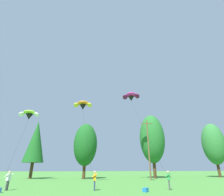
{
  "coord_description": "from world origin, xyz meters",
  "views": [
    {
      "loc": [
        -0.08,
        4.48,
        1.98
      ],
      "look_at": [
        2.63,
        25.99,
        10.53
      ],
      "focal_mm": 28.42,
      "sensor_mm": 36.0,
      "label": 1
    }
  ],
  "objects_px": {
    "kite_flyer_far": "(169,179)",
    "backpack": "(0,190)",
    "utility_pole": "(149,147)",
    "parafoil_kite_mid_orange": "(83,105)",
    "parafoil_kite_high_lime_white": "(29,114)",
    "kite_flyer_near": "(8,179)",
    "picnic_cooler": "(146,190)",
    "kite_flyer_mid": "(95,179)",
    "parafoil_kite_far_magenta": "(131,97)"
  },
  "relations": [
    {
      "from": "kite_flyer_far",
      "to": "picnic_cooler",
      "type": "distance_m",
      "value": 3.15
    },
    {
      "from": "kite_flyer_near",
      "to": "parafoil_kite_mid_orange",
      "type": "distance_m",
      "value": 14.53
    },
    {
      "from": "kite_flyer_mid",
      "to": "picnic_cooler",
      "type": "relative_size",
      "value": 3.25
    },
    {
      "from": "kite_flyer_far",
      "to": "picnic_cooler",
      "type": "relative_size",
      "value": 3.25
    },
    {
      "from": "utility_pole",
      "to": "kite_flyer_far",
      "type": "xyz_separation_m",
      "value": [
        -2.83,
        -13.76,
        -4.45
      ]
    },
    {
      "from": "kite_flyer_near",
      "to": "parafoil_kite_high_lime_white",
      "type": "relative_size",
      "value": 0.12
    },
    {
      "from": "picnic_cooler",
      "to": "parafoil_kite_high_lime_white",
      "type": "bearing_deg",
      "value": 90.48
    },
    {
      "from": "kite_flyer_far",
      "to": "backpack",
      "type": "height_order",
      "value": "kite_flyer_far"
    },
    {
      "from": "parafoil_kite_mid_orange",
      "to": "parafoil_kite_high_lime_white",
      "type": "bearing_deg",
      "value": 152.59
    },
    {
      "from": "utility_pole",
      "to": "parafoil_kite_far_magenta",
      "type": "height_order",
      "value": "parafoil_kite_far_magenta"
    },
    {
      "from": "kite_flyer_far",
      "to": "kite_flyer_near",
      "type": "bearing_deg",
      "value": 174.42
    },
    {
      "from": "kite_flyer_mid",
      "to": "kite_flyer_far",
      "type": "distance_m",
      "value": 7.17
    },
    {
      "from": "kite_flyer_mid",
      "to": "kite_flyer_far",
      "type": "xyz_separation_m",
      "value": [
        7.15,
        -0.41,
        0.0
      ]
    },
    {
      "from": "parafoil_kite_high_lime_white",
      "to": "picnic_cooler",
      "type": "relative_size",
      "value": 26.1
    },
    {
      "from": "kite_flyer_mid",
      "to": "kite_flyer_far",
      "type": "bearing_deg",
      "value": -3.28
    },
    {
      "from": "backpack",
      "to": "kite_flyer_near",
      "type": "bearing_deg",
      "value": -27.57
    },
    {
      "from": "kite_flyer_near",
      "to": "parafoil_kite_high_lime_white",
      "type": "distance_m",
      "value": 16.79
    },
    {
      "from": "kite_flyer_near",
      "to": "kite_flyer_far",
      "type": "distance_m",
      "value": 15.37
    },
    {
      "from": "parafoil_kite_mid_orange",
      "to": "backpack",
      "type": "relative_size",
      "value": 26.47
    },
    {
      "from": "backpack",
      "to": "picnic_cooler",
      "type": "xyz_separation_m",
      "value": [
        12.43,
        -1.11,
        -0.03
      ]
    },
    {
      "from": "parafoil_kite_high_lime_white",
      "to": "utility_pole",
      "type": "bearing_deg",
      "value": -2.01
    },
    {
      "from": "parafoil_kite_high_lime_white",
      "to": "picnic_cooler",
      "type": "bearing_deg",
      "value": -44.43
    },
    {
      "from": "utility_pole",
      "to": "kite_flyer_mid",
      "type": "xyz_separation_m",
      "value": [
        -9.98,
        -13.35,
        -4.45
      ]
    },
    {
      "from": "kite_flyer_near",
      "to": "picnic_cooler",
      "type": "bearing_deg",
      "value": -12.42
    },
    {
      "from": "utility_pole",
      "to": "kite_flyer_near",
      "type": "relative_size",
      "value": 6.13
    },
    {
      "from": "kite_flyer_far",
      "to": "parafoil_kite_high_lime_white",
      "type": "bearing_deg",
      "value": 142.42
    },
    {
      "from": "kite_flyer_mid",
      "to": "kite_flyer_far",
      "type": "height_order",
      "value": "same"
    },
    {
      "from": "kite_flyer_near",
      "to": "parafoil_kite_high_lime_white",
      "type": "bearing_deg",
      "value": 105.3
    },
    {
      "from": "kite_flyer_mid",
      "to": "parafoil_kite_mid_orange",
      "type": "bearing_deg",
      "value": 102.29
    },
    {
      "from": "parafoil_kite_far_magenta",
      "to": "kite_flyer_near",
      "type": "bearing_deg",
      "value": -140.19
    },
    {
      "from": "parafoil_kite_far_magenta",
      "to": "picnic_cooler",
      "type": "height_order",
      "value": "parafoil_kite_far_magenta"
    },
    {
      "from": "kite_flyer_near",
      "to": "parafoil_kite_far_magenta",
      "type": "xyz_separation_m",
      "value": [
        15.45,
        12.88,
        14.36
      ]
    },
    {
      "from": "parafoil_kite_mid_orange",
      "to": "backpack",
      "type": "bearing_deg",
      "value": -122.2
    },
    {
      "from": "utility_pole",
      "to": "parafoil_kite_mid_orange",
      "type": "bearing_deg",
      "value": -160.27
    },
    {
      "from": "kite_flyer_far",
      "to": "parafoil_kite_high_lime_white",
      "type": "xyz_separation_m",
      "value": [
        -18.86,
        14.52,
        9.99
      ]
    },
    {
      "from": "parafoil_kite_mid_orange",
      "to": "kite_flyer_far",
      "type": "bearing_deg",
      "value": -46.05
    },
    {
      "from": "utility_pole",
      "to": "backpack",
      "type": "bearing_deg",
      "value": -142.32
    },
    {
      "from": "parafoil_kite_far_magenta",
      "to": "backpack",
      "type": "xyz_separation_m",
      "value": [
        -15.34,
        -14.53,
        -15.16
      ]
    },
    {
      "from": "kite_flyer_far",
      "to": "picnic_cooler",
      "type": "bearing_deg",
      "value": -155.33
    },
    {
      "from": "kite_flyer_far",
      "to": "parafoil_kite_high_lime_white",
      "type": "relative_size",
      "value": 0.12
    },
    {
      "from": "kite_flyer_mid",
      "to": "kite_flyer_far",
      "type": "relative_size",
      "value": 1.0
    },
    {
      "from": "parafoil_kite_high_lime_white",
      "to": "parafoil_kite_mid_orange",
      "type": "relative_size",
      "value": 1.28
    },
    {
      "from": "kite_flyer_far",
      "to": "parafoil_kite_high_lime_white",
      "type": "distance_m",
      "value": 25.81
    },
    {
      "from": "backpack",
      "to": "utility_pole",
      "type": "bearing_deg",
      "value": -83.7
    },
    {
      "from": "kite_flyer_mid",
      "to": "parafoil_kite_far_magenta",
      "type": "height_order",
      "value": "parafoil_kite_far_magenta"
    },
    {
      "from": "parafoil_kite_mid_orange",
      "to": "picnic_cooler",
      "type": "relative_size",
      "value": 20.36
    },
    {
      "from": "utility_pole",
      "to": "parafoil_kite_high_lime_white",
      "type": "distance_m",
      "value": 22.4
    },
    {
      "from": "utility_pole",
      "to": "picnic_cooler",
      "type": "distance_m",
      "value": 16.87
    },
    {
      "from": "parafoil_kite_mid_orange",
      "to": "kite_flyer_mid",
      "type": "bearing_deg",
      "value": -77.71
    },
    {
      "from": "kite_flyer_near",
      "to": "backpack",
      "type": "height_order",
      "value": "kite_flyer_near"
    }
  ]
}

